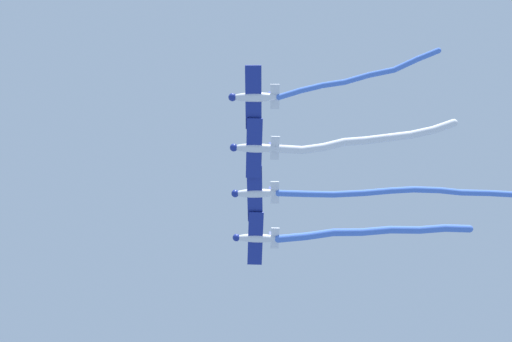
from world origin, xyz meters
name	(u,v)px	position (x,y,z in m)	size (l,w,h in m)	color
airplane_lead	(256,238)	(12.27, 0.29, 82.70)	(7.55, 5.83, 1.89)	silver
smoke_trail_lead	(375,232)	(6.49, -12.83, 84.18)	(10.50, 22.17, 3.34)	#4C75DB
airplane_left_wing	(255,193)	(6.80, 2.83, 83.00)	(7.48, 5.81, 1.89)	silver
smoke_trail_left_wing	(399,192)	(0.67, -13.00, 84.69)	(10.28, 27.61, 4.66)	#4C75DB
airplane_right_wing	(255,148)	(1.32, 5.37, 82.70)	(7.54, 5.83, 1.89)	silver
smoke_trail_right_wing	(367,140)	(-4.19, -6.11, 84.15)	(10.81, 18.49, 4.37)	white
airplane_slot	(254,97)	(-4.16, 7.91, 83.00)	(7.50, 5.82, 1.89)	silver
smoke_trail_slot	(359,76)	(-10.39, -1.87, 84.81)	(11.51, 14.94, 4.26)	#4C75DB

